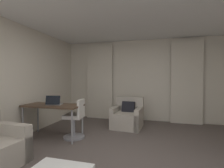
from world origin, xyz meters
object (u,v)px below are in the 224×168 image
(armchair, at_px, (127,117))
(desk, at_px, (53,108))
(desk_chair, at_px, (76,121))
(laptop, at_px, (54,103))

(armchair, relative_size, desk, 0.64)
(desk_chair, xyz_separation_m, laptop, (-0.47, -0.12, 0.41))
(desk_chair, bearing_deg, laptop, -165.15)
(desk, bearing_deg, desk_chair, 11.17)
(armchair, distance_m, desk_chair, 1.52)
(desk, height_order, laptop, laptop)
(armchair, relative_size, laptop, 2.30)
(desk, distance_m, desk_chair, 0.60)
(armchair, distance_m, laptop, 2.01)
(desk, relative_size, laptop, 3.61)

